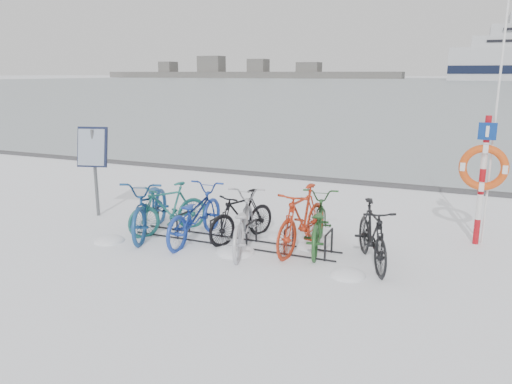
% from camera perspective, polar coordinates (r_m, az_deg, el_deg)
% --- Properties ---
extents(ground, '(900.00, 900.00, 0.00)m').
position_cam_1_polar(ground, '(9.31, -2.56, -5.83)').
color(ground, white).
rests_on(ground, ground).
extents(ice_sheet, '(400.00, 298.00, 0.02)m').
position_cam_1_polar(ice_sheet, '(162.98, 22.38, 11.43)').
color(ice_sheet, '#9DA8B1').
rests_on(ice_sheet, ground).
extents(quay_edge, '(400.00, 0.25, 0.10)m').
position_cam_1_polar(quay_edge, '(14.64, 7.53, 1.44)').
color(quay_edge, '#3F3F42').
rests_on(quay_edge, ground).
extents(bike_rack, '(4.00, 0.48, 0.46)m').
position_cam_1_polar(bike_rack, '(9.25, -2.57, -4.77)').
color(bike_rack, black).
rests_on(bike_rack, ground).
extents(info_board, '(0.69, 0.41, 1.96)m').
position_cam_1_polar(info_board, '(11.28, -18.14, 4.32)').
color(info_board, '#595B5E').
rests_on(info_board, ground).
extents(lifebuoy_station, '(0.82, 0.23, 4.28)m').
position_cam_1_polar(lifebuoy_station, '(9.71, 24.59, 2.52)').
color(lifebuoy_station, '#A90D16').
rests_on(lifebuoy_station, ground).
extents(shoreline, '(180.00, 12.00, 9.50)m').
position_cam_1_polar(shoreline, '(296.00, -1.95, 13.44)').
color(shoreline, '#474747').
rests_on(shoreline, ground).
extents(bike_0, '(1.45, 2.35, 1.16)m').
position_cam_1_polar(bike_0, '(9.94, -11.92, -1.35)').
color(bike_0, navy).
rests_on(bike_0, ground).
extents(bike_1, '(1.27, 1.71, 1.02)m').
position_cam_1_polar(bike_1, '(9.92, -9.98, -1.72)').
color(bike_1, '#1C605C').
rests_on(bike_1, ground).
extents(bike_2, '(0.75, 2.03, 1.06)m').
position_cam_1_polar(bike_2, '(9.42, -7.04, -2.32)').
color(bike_2, '#1A399C').
rests_on(bike_2, ground).
extents(bike_3, '(1.03, 1.67, 0.97)m').
position_cam_1_polar(bike_3, '(9.36, -1.62, -2.59)').
color(bike_3, black).
rests_on(bike_3, ground).
extents(bike_4, '(1.21, 2.09, 1.04)m').
position_cam_1_polar(bike_4, '(8.86, -1.57, -3.31)').
color(bike_4, '#B5B6BD').
rests_on(bike_4, ground).
extents(bike_5, '(0.78, 1.99, 1.17)m').
position_cam_1_polar(bike_5, '(8.88, 5.29, -2.89)').
color(bike_5, '#B32F15').
rests_on(bike_5, ground).
extents(bike_6, '(1.03, 2.00, 1.00)m').
position_cam_1_polar(bike_6, '(9.00, 7.07, -3.27)').
color(bike_6, '#235325').
rests_on(bike_6, ground).
extents(bike_7, '(1.19, 1.83, 1.07)m').
position_cam_1_polar(bike_7, '(8.39, 13.17, -4.53)').
color(bike_7, black).
rests_on(bike_7, ground).
extents(snow_drifts, '(5.05, 1.92, 0.24)m').
position_cam_1_polar(snow_drifts, '(8.82, -1.85, -6.93)').
color(snow_drifts, white).
rests_on(snow_drifts, ground).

